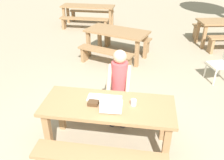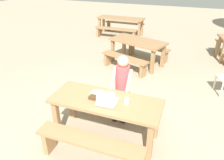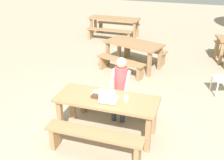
{
  "view_description": "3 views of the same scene",
  "coord_description": "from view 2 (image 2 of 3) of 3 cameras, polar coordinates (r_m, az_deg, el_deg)",
  "views": [
    {
      "loc": [
        0.45,
        -2.6,
        2.65
      ],
      "look_at": [
        0.02,
        0.25,
        1.02
      ],
      "focal_mm": 37.27,
      "sensor_mm": 36.0,
      "label": 1
    },
    {
      "loc": [
        1.15,
        -2.75,
        2.71
      ],
      "look_at": [
        0.02,
        0.25,
        1.02
      ],
      "focal_mm": 34.55,
      "sensor_mm": 36.0,
      "label": 2
    },
    {
      "loc": [
        1.39,
        -3.98,
        3.14
      ],
      "look_at": [
        0.02,
        0.25,
        1.02
      ],
      "focal_mm": 43.33,
      "sensor_mm": 36.0,
      "label": 3
    }
  ],
  "objects": [
    {
      "name": "bench_distant_north",
      "position": [
        7.2,
        9.45,
        8.08
      ],
      "size": [
        1.49,
        0.77,
        0.43
      ],
      "rotation": [
        0.0,
        0.0,
        -0.34
      ],
      "color": "#9E754C",
      "rests_on": "ground"
    },
    {
      "name": "picnic_table_mid",
      "position": [
        9.63,
        2.3,
        15.45
      ],
      "size": [
        2.0,
        0.68,
        0.77
      ],
      "rotation": [
        0.0,
        0.0,
        -0.01
      ],
      "color": "#9E754C",
      "rests_on": "ground"
    },
    {
      "name": "small_pouch",
      "position": [
        3.58,
        -4.92,
        -4.59
      ],
      "size": [
        0.14,
        0.11,
        0.06
      ],
      "color": "#4C331E",
      "rests_on": "picnic_table_front"
    },
    {
      "name": "picnic_table_front",
      "position": [
        3.62,
        -1.66,
        -6.9
      ],
      "size": [
        1.85,
        0.74,
        0.77
      ],
      "color": "#9E754C",
      "rests_on": "ground"
    },
    {
      "name": "coffee_mug",
      "position": [
        3.46,
        3.91,
        -5.49
      ],
      "size": [
        0.08,
        0.08,
        0.09
      ],
      "color": "white",
      "rests_on": "picnic_table_front"
    },
    {
      "name": "paper_sheet",
      "position": [
        3.73,
        -3.37,
        -3.62
      ],
      "size": [
        0.3,
        0.21,
        0.0
      ],
      "rotation": [
        0.0,
        0.0,
        0.02
      ],
      "color": "white",
      "rests_on": "picnic_table_front"
    },
    {
      "name": "bench_near",
      "position": [
        3.36,
        -5.93,
        -16.88
      ],
      "size": [
        1.67,
        0.3,
        0.48
      ],
      "color": "#9E754C",
      "rests_on": "ground"
    },
    {
      "name": "ground_plane",
      "position": [
        4.03,
        -1.53,
        -14.44
      ],
      "size": [
        30.0,
        30.0,
        0.0
      ],
      "primitive_type": "plane",
      "color": "tan"
    },
    {
      "name": "picnic_table_distant",
      "position": [
        6.58,
        6.76,
        9.33
      ],
      "size": [
        1.81,
        1.29,
        0.76
      ],
      "rotation": [
        0.0,
        0.0,
        -0.34
      ],
      "color": "#9E754C",
      "rests_on": "ground"
    },
    {
      "name": "person_seated",
      "position": [
        4.02,
        2.6,
        -1.08
      ],
      "size": [
        0.37,
        0.39,
        1.32
      ],
      "color": "#333847",
      "rests_on": "ground"
    },
    {
      "name": "bench_distant_south",
      "position": [
        6.21,
        3.32,
        5.16
      ],
      "size": [
        1.49,
        0.77,
        0.43
      ],
      "rotation": [
        0.0,
        0.0,
        -0.34
      ],
      "color": "#9E754C",
      "rests_on": "ground"
    },
    {
      "name": "laptop",
      "position": [
        3.44,
        -1.29,
        -5.34
      ],
      "size": [
        0.3,
        0.35,
        0.26
      ],
      "rotation": [
        0.0,
        0.0,
        3.19
      ],
      "color": "white",
      "rests_on": "picnic_table_front"
    },
    {
      "name": "bench_mid_north",
      "position": [
        10.25,
        3.38,
        14.43
      ],
      "size": [
        1.8,
        0.32,
        0.44
      ],
      "rotation": [
        0.0,
        0.0,
        -0.01
      ],
      "color": "#9E754C",
      "rests_on": "ground"
    },
    {
      "name": "bench_mid_south",
      "position": [
        9.17,
        1.02,
        12.86
      ],
      "size": [
        1.8,
        0.32,
        0.44
      ],
      "rotation": [
        0.0,
        0.0,
        -0.01
      ],
      "color": "#9E754C",
      "rests_on": "ground"
    },
    {
      "name": "bench_far",
      "position": [
        4.29,
        1.66,
        -5.48
      ],
      "size": [
        1.67,
        0.3,
        0.48
      ],
      "color": "#9E754C",
      "rests_on": "ground"
    }
  ]
}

